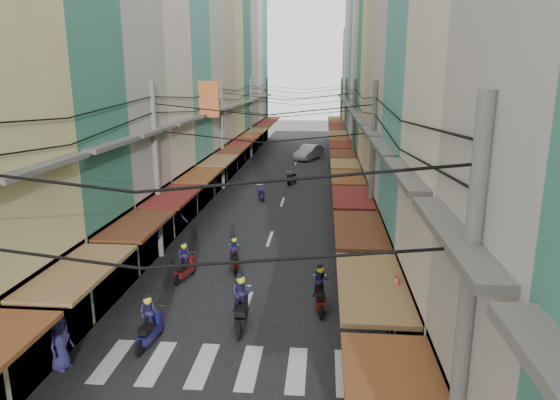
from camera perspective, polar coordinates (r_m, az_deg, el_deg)
The scene contains 15 objects.
ground at distance 20.89m, azimuth -2.99°, elevation -9.68°, with size 160.00×160.00×0.00m, color slate.
road at distance 39.92m, azimuth 0.99°, elevation 1.85°, with size 10.00×80.00×0.02m, color black.
sidewalk_left at distance 40.89m, azimuth -8.14°, elevation 2.03°, with size 3.00×80.00×0.06m, color gray.
sidewalk_right at distance 40.00m, azimuth 10.33°, elevation 1.68°, with size 3.00×80.00×0.06m, color gray.
crosswalk at distance 15.64m, azimuth -6.20°, elevation -18.36°, with size 7.55×2.40×0.01m.
building_row_left at distance 37.10m, azimuth -12.13°, elevation 15.82°, with size 7.80×67.67×23.70m.
building_row_right at distance 35.78m, azimuth 13.85°, elevation 15.22°, with size 7.80×68.98×22.59m.
utility_poles at distance 34.11m, azimuth 0.43°, elevation 10.95°, with size 10.20×66.13×8.20m.
white_car at distance 52.05m, azimuth 3.30°, elevation 4.66°, with size 5.24×2.06×1.85m, color silver.
bicycle at distance 18.45m, azimuth 17.71°, elevation -13.72°, with size 0.57×1.52×1.05m, color black.
moving_scooters at distance 21.83m, azimuth -3.43°, elevation -7.12°, with size 7.17×26.72×1.98m.
parked_scooters at distance 16.45m, azimuth 10.98°, elevation -14.99°, with size 13.13×12.48×0.97m.
pedestrians at distance 24.39m, azimuth -11.40°, elevation -3.84°, with size 12.65×26.68×2.20m.
market_umbrella at distance 19.52m, azimuth 14.10°, elevation -4.41°, with size 2.54×2.54×2.68m.
traffic_sign at distance 14.09m, azimuth 13.10°, elevation -11.61°, with size 0.10×0.70×3.21m.
Camera 1 is at (2.76, -18.94, 8.36)m, focal length 32.00 mm.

